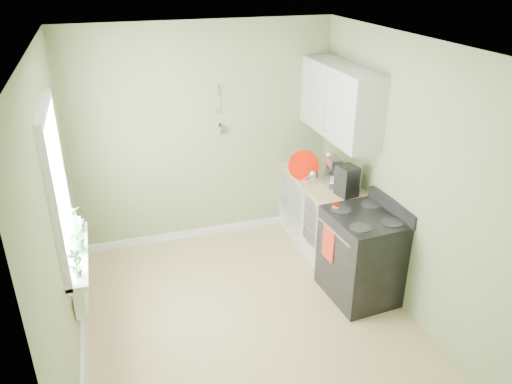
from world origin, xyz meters
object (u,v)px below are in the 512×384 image
object	(u,v)px
stove	(362,255)
coffee_maker	(347,182)
kettle	(312,177)
stand_mixer	(332,171)

from	to	relation	value
stove	coffee_maker	distance (m)	0.83
stove	kettle	world-z (taller)	same
coffee_maker	kettle	bearing A→B (deg)	121.35
stove	coffee_maker	size ratio (longest dim) A/B	3.14
stand_mixer	kettle	xyz separation A→B (m)	(-0.22, 0.07, -0.07)
stove	kettle	xyz separation A→B (m)	(-0.17, 0.97, 0.51)
stand_mixer	coffee_maker	size ratio (longest dim) A/B	1.08
stand_mixer	coffee_maker	world-z (taller)	stand_mixer
stove	coffee_maker	bearing A→B (deg)	83.48
stand_mixer	coffee_maker	bearing A→B (deg)	-86.37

